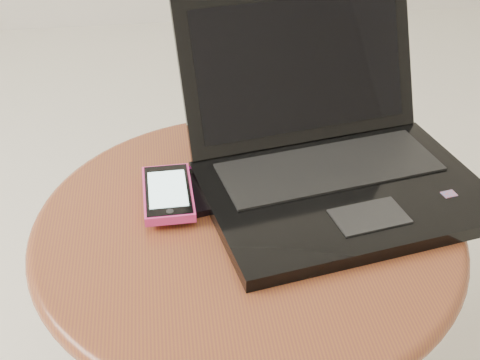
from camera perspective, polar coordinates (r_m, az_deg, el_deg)
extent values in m
cylinder|color=#5C2510|center=(0.96, 0.57, -13.98)|extent=(0.09, 0.09, 0.39)
cylinder|color=brown|center=(0.82, 0.65, -4.23)|extent=(0.53, 0.53, 0.03)
torus|color=brown|center=(0.82, 0.65, -4.23)|extent=(0.56, 0.56, 0.03)
cube|color=black|center=(0.85, 9.59, -1.21)|extent=(0.41, 0.32, 0.02)
cube|color=black|center=(0.88, 8.20, 1.19)|extent=(0.32, 0.17, 0.00)
cube|color=black|center=(0.80, 11.76, -3.26)|extent=(0.10, 0.07, 0.00)
cube|color=red|center=(0.87, 18.58, -1.22)|extent=(0.02, 0.02, 0.00)
cube|color=black|center=(0.93, 5.55, 10.38)|extent=(0.37, 0.16, 0.21)
cube|color=black|center=(0.92, 5.66, 10.38)|extent=(0.32, 0.13, 0.18)
cube|color=black|center=(0.85, -5.53, -1.24)|extent=(0.08, 0.12, 0.01)
cube|color=#A10C6F|center=(0.89, -6.38, 0.79)|extent=(0.06, 0.02, 0.00)
cube|color=#DB307E|center=(0.83, -6.61, -1.22)|extent=(0.07, 0.12, 0.01)
cube|color=black|center=(0.83, -6.64, -0.84)|extent=(0.06, 0.11, 0.00)
cube|color=#C7F5F8|center=(0.83, -6.65, -0.78)|extent=(0.05, 0.08, 0.00)
cylinder|color=black|center=(0.79, -6.43, -2.86)|extent=(0.01, 0.01, 0.00)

